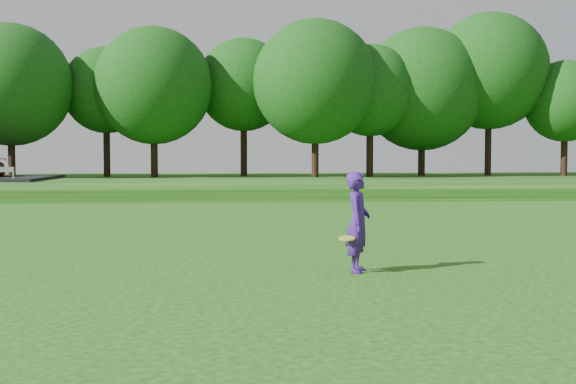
{
  "coord_description": "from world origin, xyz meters",
  "views": [
    {
      "loc": [
        -0.41,
        -14.01,
        2.21
      ],
      "look_at": [
        0.95,
        3.29,
        1.3
      ],
      "focal_mm": 45.0,
      "sensor_mm": 36.0,
      "label": 1
    }
  ],
  "objects": [
    {
      "name": "berm",
      "position": [
        0.0,
        34.0,
        0.3
      ],
      "size": [
        130.0,
        30.0,
        0.6
      ],
      "primitive_type": "cube",
      "color": "#12430C",
      "rests_on": "ground"
    },
    {
      "name": "treeline",
      "position": [
        0.0,
        38.0,
        8.1
      ],
      "size": [
        104.0,
        7.0,
        15.0
      ],
      "primitive_type": null,
      "color": "#0E400F",
      "rests_on": "berm"
    },
    {
      "name": "walking_path",
      "position": [
        0.0,
        20.0,
        0.02
      ],
      "size": [
        130.0,
        1.6,
        0.04
      ],
      "primitive_type": "cube",
      "color": "gray",
      "rests_on": "ground"
    },
    {
      "name": "woman",
      "position": [
        1.95,
        -0.71,
        0.94
      ],
      "size": [
        0.72,
        0.83,
        1.88
      ],
      "color": "#3E1B7C",
      "rests_on": "ground"
    },
    {
      "name": "ground",
      "position": [
        0.0,
        0.0,
        0.0
      ],
      "size": [
        140.0,
        140.0,
        0.0
      ],
      "primitive_type": "plane",
      "color": "#12430C",
      "rests_on": "ground"
    }
  ]
}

